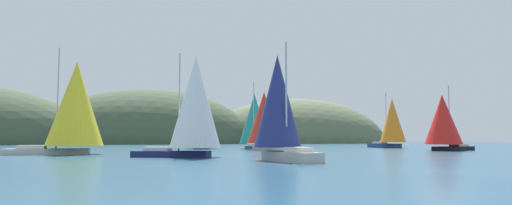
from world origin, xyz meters
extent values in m
plane|color=navy|center=(0.00, 0.00, 0.00)|extent=(360.00, 360.00, 0.00)
ellipsoid|color=#425138|center=(5.00, 135.00, 0.00)|extent=(72.84, 44.00, 36.30)
ellipsoid|color=#5B6647|center=(60.00, 135.00, 0.00)|extent=(72.93, 44.00, 33.68)
cube|color=black|center=(31.67, 30.80, 0.30)|extent=(7.24, 3.43, 0.60)
cube|color=beige|center=(32.90, 31.04, 0.78)|extent=(2.50, 2.02, 0.36)
cylinder|color=#B2B2B7|center=(30.99, 30.67, 4.89)|extent=(0.14, 0.14, 8.59)
cone|color=red|center=(29.49, 30.37, 4.37)|extent=(5.88, 5.88, 6.94)
cube|color=#B7B2A8|center=(-20.64, 34.19, 0.32)|extent=(8.59, 3.33, 0.63)
cube|color=beige|center=(-22.14, 34.37, 0.81)|extent=(2.87, 2.09, 0.36)
cylinder|color=#B2B2B7|center=(-19.81, 34.09, 6.05)|extent=(0.14, 0.14, 10.83)
cone|color=yellow|center=(-17.98, 33.87, 5.49)|extent=(6.58, 6.58, 9.12)
cube|color=white|center=(9.37, 43.23, 0.38)|extent=(7.73, 6.40, 0.76)
cube|color=beige|center=(10.53, 44.06, 0.94)|extent=(3.04, 2.83, 0.36)
cylinder|color=#B2B2B7|center=(8.72, 42.77, 5.21)|extent=(0.14, 0.14, 8.90)
cone|color=red|center=(7.30, 41.75, 4.74)|extent=(6.87, 6.87, 7.36)
cube|color=#B7B2A8|center=(-3.28, 11.35, 0.36)|extent=(2.20, 6.26, 0.73)
cube|color=beige|center=(-3.19, 10.24, 0.91)|extent=(1.46, 2.06, 0.36)
cylinder|color=#B2B2B7|center=(-3.33, 11.96, 4.84)|extent=(0.14, 0.14, 8.23)
cone|color=navy|center=(-3.43, 13.31, 4.61)|extent=(3.90, 3.90, 7.17)
cube|color=navy|center=(1.15, 53.89, 0.32)|extent=(4.07, 8.25, 0.65)
cube|color=beige|center=(0.84, 52.50, 0.83)|extent=(2.33, 2.87, 0.36)
cylinder|color=#B2B2B7|center=(1.33, 54.66, 5.18)|extent=(0.14, 0.14, 9.07)
cone|color=green|center=(1.71, 56.36, 5.05)|extent=(6.50, 6.50, 8.20)
cube|color=#191E4C|center=(-9.79, 22.62, 0.29)|extent=(7.02, 5.31, 0.57)
cube|color=beige|center=(-10.87, 23.27, 0.75)|extent=(2.70, 2.45, 0.36)
cylinder|color=#B2B2B7|center=(-9.19, 22.26, 5.04)|extent=(0.14, 0.14, 8.94)
cone|color=white|center=(-7.88, 21.47, 5.06)|extent=(6.28, 6.28, 8.38)
cube|color=navy|center=(9.31, 51.24, 0.28)|extent=(5.26, 7.93, 0.55)
cube|color=beige|center=(8.69, 49.97, 0.73)|extent=(2.49, 2.93, 0.36)
cylinder|color=#B2B2B7|center=(9.65, 51.94, 5.81)|extent=(0.14, 0.14, 10.50)
cone|color=teal|center=(10.40, 53.49, 5.13)|extent=(6.85, 6.85, 8.56)
cube|color=navy|center=(35.87, 51.80, 0.39)|extent=(2.78, 7.19, 0.78)
cube|color=beige|center=(35.69, 53.05, 0.96)|extent=(1.67, 2.41, 0.36)
cylinder|color=#B2B2B7|center=(35.97, 51.11, 5.55)|extent=(0.14, 0.14, 9.55)
cone|color=orange|center=(36.19, 49.58, 5.08)|extent=(5.20, 5.20, 8.00)
camera|label=1|loc=(-17.77, -18.38, 1.67)|focal=31.70mm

